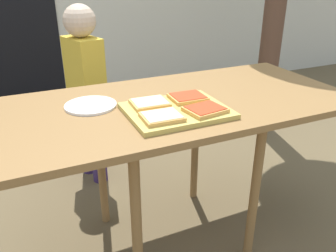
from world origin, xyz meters
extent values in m
plane|color=brown|center=(0.00, 0.00, 0.00)|extent=(16.00, 16.00, 0.00)
cube|color=brown|center=(0.00, 0.00, 0.72)|extent=(1.53, 0.71, 0.03)
cylinder|color=brown|center=(-0.26, -0.26, 0.35)|extent=(0.04, 0.04, 0.70)
cylinder|color=brown|center=(0.26, -0.26, 0.35)|extent=(0.04, 0.04, 0.70)
cylinder|color=brown|center=(-0.26, 0.26, 0.35)|extent=(0.04, 0.04, 0.70)
cylinder|color=brown|center=(0.26, 0.26, 0.35)|extent=(0.04, 0.04, 0.70)
cube|color=tan|center=(-0.04, -0.12, 0.74)|extent=(0.38, 0.30, 0.02)
cube|color=#E0A450|center=(-0.13, -0.19, 0.76)|extent=(0.14, 0.12, 0.01)
cube|color=beige|center=(-0.13, -0.19, 0.76)|extent=(0.13, 0.11, 0.00)
cube|color=#E0A450|center=(0.04, -0.19, 0.76)|extent=(0.16, 0.14, 0.01)
cube|color=red|center=(0.04, -0.19, 0.76)|extent=(0.14, 0.12, 0.00)
cube|color=#E0A450|center=(-0.12, -0.05, 0.76)|extent=(0.14, 0.12, 0.01)
cube|color=beige|center=(-0.12, -0.05, 0.76)|extent=(0.13, 0.11, 0.00)
cube|color=#E0A450|center=(0.05, -0.05, 0.76)|extent=(0.14, 0.12, 0.01)
cube|color=red|center=(0.05, -0.05, 0.76)|extent=(0.13, 0.11, 0.00)
cylinder|color=white|center=(-0.32, 0.08, 0.74)|extent=(0.21, 0.21, 0.01)
cylinder|color=#372655|center=(-0.23, 0.79, 0.25)|extent=(0.09, 0.09, 0.50)
cylinder|color=#372655|center=(-0.19, 0.66, 0.25)|extent=(0.09, 0.09, 0.50)
cube|color=gold|center=(-0.21, 0.73, 0.69)|extent=(0.20, 0.27, 0.39)
sphere|color=beige|center=(-0.21, 0.73, 0.97)|extent=(0.18, 0.18, 0.18)
cylinder|color=brown|center=(1.24, 0.89, 0.98)|extent=(0.16, 0.16, 1.97)
camera|label=1|loc=(-0.57, -1.23, 1.24)|focal=37.25mm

